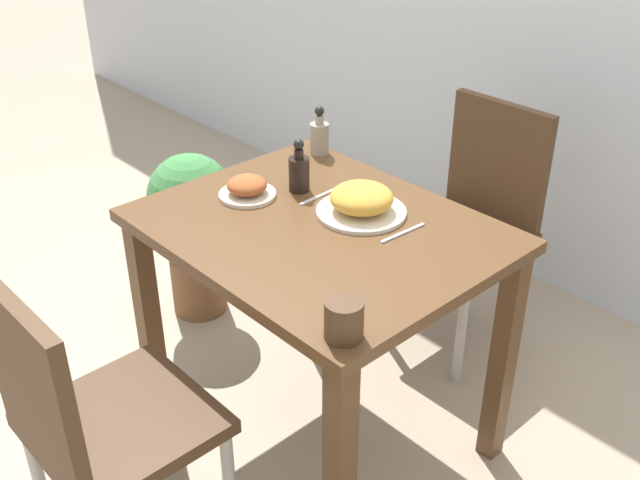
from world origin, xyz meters
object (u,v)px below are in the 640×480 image
Objects in this scene: chair_far at (474,213)px; drink_cup at (344,319)px; chair_near at (90,417)px; side_plate at (247,188)px; potted_plant_left at (193,219)px; food_plate at (361,201)px; sauce_bottle at (319,136)px; condiment_bottle at (299,171)px.

chair_far is 1.23m from drink_cup.
chair_near is 0.68m from drink_cup.
side_plate is 0.71m from potted_plant_left.
food_plate is 0.45m from sauce_bottle.
drink_cup is at bearing -49.34° from food_plate.
chair_far reaches higher than side_plate.
sauce_bottle reaches higher than drink_cup.
potted_plant_left is at bearing -179.38° from food_plate.
food_plate reaches higher than side_plate.
chair_near is at bearing -45.85° from potted_plant_left.
potted_plant_left is at bearing -45.85° from chair_near.
food_plate is 0.35m from side_plate.
drink_cup is at bearing -33.86° from condiment_bottle.
condiment_bottle is (-0.61, 0.41, 0.02)m from drink_cup.
drink_cup reaches higher than food_plate.
food_plate is at bearing 6.86° from condiment_bottle.
potted_plant_left is at bearing 164.43° from side_plate.
side_plate is 0.39m from sauce_bottle.
food_plate is (0.06, 0.86, 0.30)m from chair_near.
chair_far is at bearing 39.65° from potted_plant_left.
condiment_bottle is at bearing -77.98° from chair_near.
chair_near is 0.91m from condiment_bottle.
condiment_bottle reaches higher than potted_plant_left.
drink_cup is 0.14× the size of potted_plant_left.
chair_near is 0.91m from food_plate.
sauce_bottle is 0.68m from potted_plant_left.
chair_near reaches higher than food_plate.
food_plate is at bearing 130.66° from drink_cup.
side_plate is at bearing -151.03° from food_plate.
food_plate is 1.57× the size of condiment_bottle.
condiment_bottle is at bearing -173.14° from food_plate.
side_plate reaches higher than potted_plant_left.
drink_cup is 0.56× the size of condiment_bottle.
food_plate is at bearing -83.96° from chair_far.
sauce_bottle is (-0.77, 0.64, 0.02)m from drink_cup.
chair_near is at bearing -135.74° from drink_cup.
sauce_bottle is 0.29m from condiment_bottle.
sauce_bottle is (-0.34, 1.06, 0.33)m from chair_near.
chair_far reaches higher than food_plate.
potted_plant_left is (-0.48, -0.22, -0.42)m from sauce_bottle.
side_plate is at bearing -76.31° from sauce_bottle.
chair_near is 1.00× the size of chair_far.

